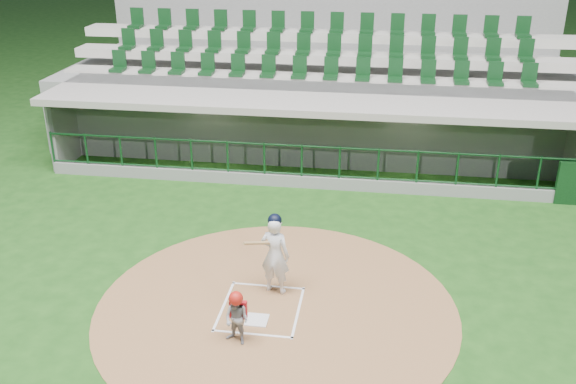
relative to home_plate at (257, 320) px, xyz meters
The scene contains 8 objects.
ground 0.70m from the home_plate, 90.00° to the left, with size 120.00×120.00×0.00m, color #174112.
dirt_circle 0.58m from the home_plate, 59.04° to the left, with size 7.20×7.20×0.01m, color brown.
home_plate is the anchor object (origin of this frame).
batter_box_chalk 0.40m from the home_plate, 90.00° to the left, with size 1.55×1.80×0.01m.
dugout_structure 8.57m from the home_plate, 89.02° to the left, with size 16.40×3.70×3.00m.
seating_deck 11.69m from the home_plate, 90.00° to the left, with size 17.00×6.72×5.15m.
batter 1.41m from the home_plate, 80.84° to the left, with size 0.89×0.91×1.77m.
catcher 0.91m from the home_plate, 107.08° to the right, with size 0.59×0.53×1.07m.
Camera 1 is at (2.13, -10.83, 7.23)m, focal length 40.00 mm.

